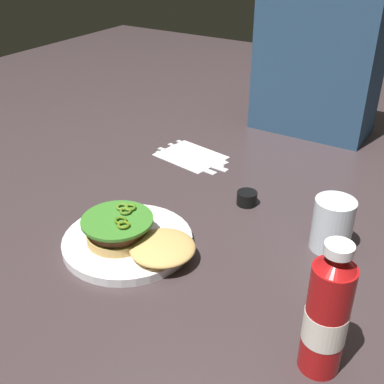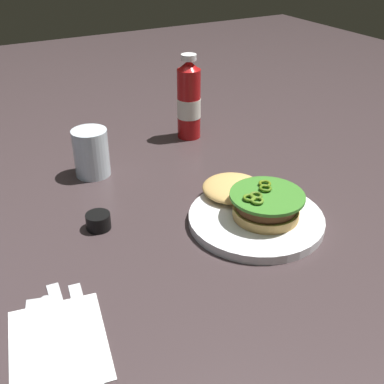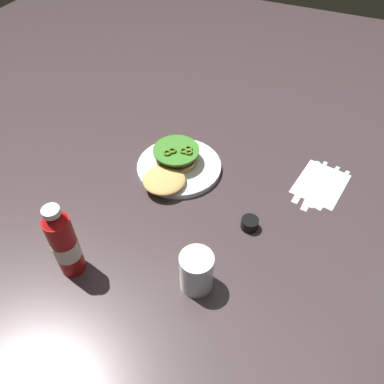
{
  "view_description": "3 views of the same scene",
  "coord_description": "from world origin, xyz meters",
  "px_view_note": "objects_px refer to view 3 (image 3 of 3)",
  "views": [
    {
      "loc": [
        0.36,
        -0.72,
        0.55
      ],
      "look_at": [
        -0.07,
        -0.02,
        0.08
      ],
      "focal_mm": 45.33,
      "sensor_mm": 36.0,
      "label": 1
    },
    {
      "loc": [
        -0.72,
        0.31,
        0.49
      ],
      "look_at": [
        -0.05,
        -0.06,
        0.04
      ],
      "focal_mm": 44.58,
      "sensor_mm": 36.0,
      "label": 2
    },
    {
      "loc": [
        0.59,
        0.22,
        0.77
      ],
      "look_at": [
        -0.01,
        -0.05,
        0.07
      ],
      "focal_mm": 35.45,
      "sensor_mm": 36.0,
      "label": 3
    }
  ],
  "objects_px": {
    "burger_sandwich": "(172,164)",
    "steak_knife": "(305,183)",
    "fork_utensil": "(331,192)",
    "butter_knife": "(314,187)",
    "ketchup_bottle": "(64,244)",
    "spoon_utensil": "(321,191)",
    "water_glass": "(196,271)",
    "napkin": "(321,184)",
    "condiment_cup": "(250,224)",
    "dinner_plate": "(179,167)"
  },
  "relations": [
    {
      "from": "burger_sandwich",
      "to": "steak_knife",
      "type": "relative_size",
      "value": 1.13
    },
    {
      "from": "steak_knife",
      "to": "fork_utensil",
      "type": "distance_m",
      "value": 0.07
    },
    {
      "from": "butter_knife",
      "to": "fork_utensil",
      "type": "xyz_separation_m",
      "value": [
        -0.0,
        0.05,
        0.0
      ]
    },
    {
      "from": "ketchup_bottle",
      "to": "spoon_utensil",
      "type": "xyz_separation_m",
      "value": [
        -0.48,
        0.48,
        -0.09
      ]
    },
    {
      "from": "water_glass",
      "to": "ketchup_bottle",
      "type": "bearing_deg",
      "value": -74.47
    },
    {
      "from": "ketchup_bottle",
      "to": "burger_sandwich",
      "type": "bearing_deg",
      "value": 169.34
    },
    {
      "from": "napkin",
      "to": "condiment_cup",
      "type": "bearing_deg",
      "value": -30.68
    },
    {
      "from": "water_glass",
      "to": "fork_utensil",
      "type": "distance_m",
      "value": 0.47
    },
    {
      "from": "condiment_cup",
      "to": "spoon_utensil",
      "type": "bearing_deg",
      "value": 144.48
    },
    {
      "from": "water_glass",
      "to": "condiment_cup",
      "type": "relative_size",
      "value": 2.31
    },
    {
      "from": "dinner_plate",
      "to": "napkin",
      "type": "relative_size",
      "value": 1.52
    },
    {
      "from": "dinner_plate",
      "to": "fork_utensil",
      "type": "xyz_separation_m",
      "value": [
        -0.08,
        0.42,
        -0.0
      ]
    },
    {
      "from": "fork_utensil",
      "to": "dinner_plate",
      "type": "bearing_deg",
      "value": -78.95
    },
    {
      "from": "water_glass",
      "to": "steak_knife",
      "type": "xyz_separation_m",
      "value": [
        -0.41,
        0.16,
        -0.05
      ]
    },
    {
      "from": "water_glass",
      "to": "fork_utensil",
      "type": "relative_size",
      "value": 0.54
    },
    {
      "from": "condiment_cup",
      "to": "water_glass",
      "type": "bearing_deg",
      "value": -16.18
    },
    {
      "from": "condiment_cup",
      "to": "ketchup_bottle",
      "type": "bearing_deg",
      "value": -50.28
    },
    {
      "from": "steak_knife",
      "to": "spoon_utensil",
      "type": "distance_m",
      "value": 0.05
    },
    {
      "from": "ketchup_bottle",
      "to": "steak_knife",
      "type": "distance_m",
      "value": 0.66
    },
    {
      "from": "steak_knife",
      "to": "spoon_utensil",
      "type": "height_order",
      "value": "same"
    },
    {
      "from": "napkin",
      "to": "spoon_utensil",
      "type": "bearing_deg",
      "value": 9.75
    },
    {
      "from": "ketchup_bottle",
      "to": "water_glass",
      "type": "bearing_deg",
      "value": 105.53
    },
    {
      "from": "ketchup_bottle",
      "to": "fork_utensil",
      "type": "height_order",
      "value": "ketchup_bottle"
    },
    {
      "from": "ketchup_bottle",
      "to": "fork_utensil",
      "type": "xyz_separation_m",
      "value": [
        -0.49,
        0.5,
        -0.09
      ]
    },
    {
      "from": "butter_knife",
      "to": "spoon_utensil",
      "type": "distance_m",
      "value": 0.02
    },
    {
      "from": "burger_sandwich",
      "to": "butter_knife",
      "type": "bearing_deg",
      "value": 105.48
    },
    {
      "from": "napkin",
      "to": "spoon_utensil",
      "type": "height_order",
      "value": "spoon_utensil"
    },
    {
      "from": "ketchup_bottle",
      "to": "condiment_cup",
      "type": "distance_m",
      "value": 0.44
    },
    {
      "from": "spoon_utensil",
      "to": "water_glass",
      "type": "bearing_deg",
      "value": -26.58
    },
    {
      "from": "ketchup_bottle",
      "to": "butter_knife",
      "type": "relative_size",
      "value": 0.94
    },
    {
      "from": "napkin",
      "to": "steak_knife",
      "type": "relative_size",
      "value": 0.82
    },
    {
      "from": "steak_knife",
      "to": "butter_knife",
      "type": "distance_m",
      "value": 0.03
    },
    {
      "from": "steak_knife",
      "to": "fork_utensil",
      "type": "xyz_separation_m",
      "value": [
        0.01,
        0.07,
        0.0
      ]
    },
    {
      "from": "butter_knife",
      "to": "condiment_cup",
      "type": "bearing_deg",
      "value": -30.72
    },
    {
      "from": "water_glass",
      "to": "butter_knife",
      "type": "distance_m",
      "value": 0.45
    },
    {
      "from": "ketchup_bottle",
      "to": "napkin",
      "type": "distance_m",
      "value": 0.7
    },
    {
      "from": "napkin",
      "to": "fork_utensil",
      "type": "bearing_deg",
      "value": 51.7
    },
    {
      "from": "ketchup_bottle",
      "to": "spoon_utensil",
      "type": "height_order",
      "value": "ketchup_bottle"
    },
    {
      "from": "napkin",
      "to": "burger_sandwich",
      "type": "bearing_deg",
      "value": -71.79
    },
    {
      "from": "burger_sandwich",
      "to": "dinner_plate",
      "type": "bearing_deg",
      "value": 158.81
    },
    {
      "from": "napkin",
      "to": "fork_utensil",
      "type": "distance_m",
      "value": 0.04
    },
    {
      "from": "water_glass",
      "to": "steak_knife",
      "type": "relative_size",
      "value": 0.52
    },
    {
      "from": "spoon_utensil",
      "to": "fork_utensil",
      "type": "height_order",
      "value": "same"
    },
    {
      "from": "butter_knife",
      "to": "fork_utensil",
      "type": "bearing_deg",
      "value": 90.42
    },
    {
      "from": "burger_sandwich",
      "to": "napkin",
      "type": "relative_size",
      "value": 1.37
    },
    {
      "from": "ketchup_bottle",
      "to": "water_glass",
      "type": "xyz_separation_m",
      "value": [
        -0.08,
        0.28,
        -0.04
      ]
    },
    {
      "from": "burger_sandwich",
      "to": "fork_utensil",
      "type": "relative_size",
      "value": 1.17
    },
    {
      "from": "burger_sandwich",
      "to": "napkin",
      "type": "distance_m",
      "value": 0.43
    },
    {
      "from": "ketchup_bottle",
      "to": "condiment_cup",
      "type": "height_order",
      "value": "ketchup_bottle"
    },
    {
      "from": "water_glass",
      "to": "spoon_utensil",
      "type": "relative_size",
      "value": 0.52
    }
  ]
}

